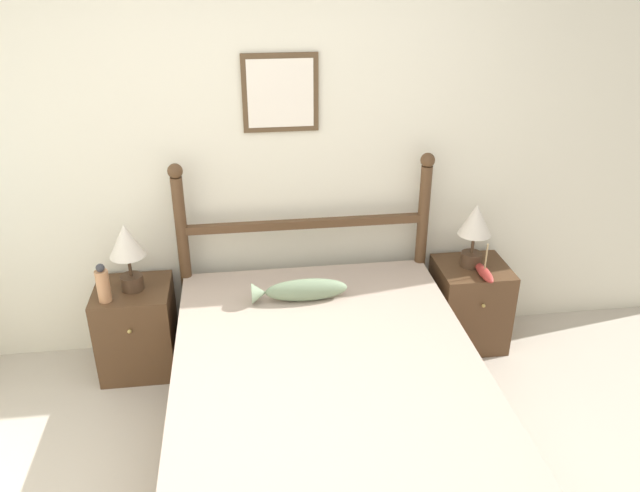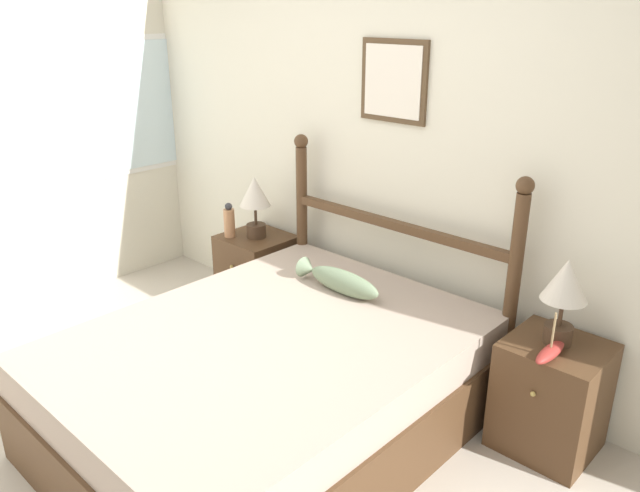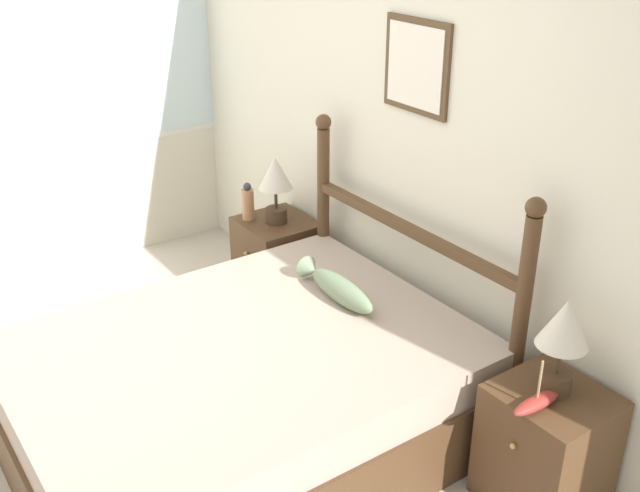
{
  "view_description": "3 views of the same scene",
  "coord_description": "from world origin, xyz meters",
  "px_view_note": "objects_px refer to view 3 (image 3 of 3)",
  "views": [
    {
      "loc": [
        -0.15,
        -1.89,
        2.43
      ],
      "look_at": [
        0.25,
        1.11,
        0.95
      ],
      "focal_mm": 35.0,
      "sensor_mm": 36.0,
      "label": 1
    },
    {
      "loc": [
        2.22,
        -1.15,
        2.04
      ],
      "look_at": [
        0.21,
        0.98,
        0.91
      ],
      "focal_mm": 35.0,
      "sensor_mm": 36.0,
      "label": 2
    },
    {
      "loc": [
        2.76,
        -0.74,
        2.41
      ],
      "look_at": [
        0.17,
        1.08,
        0.9
      ],
      "focal_mm": 42.0,
      "sensor_mm": 36.0,
      "label": 3
    }
  ],
  "objects_px": {
    "table_lamp_left": "(275,179)",
    "bottle": "(248,203)",
    "model_boat": "(537,402)",
    "fish_pillow": "(337,287)",
    "nightstand_right": "(546,449)",
    "table_lamp_right": "(563,333)",
    "nightstand_left": "(277,262)",
    "bed": "(243,395)"
  },
  "relations": [
    {
      "from": "bed",
      "to": "bottle",
      "type": "xyz_separation_m",
      "value": [
        -1.19,
        0.73,
        0.4
      ]
    },
    {
      "from": "nightstand_right",
      "to": "bottle",
      "type": "height_order",
      "value": "bottle"
    },
    {
      "from": "nightstand_left",
      "to": "table_lamp_left",
      "type": "xyz_separation_m",
      "value": [
        0.01,
        -0.01,
        0.56
      ]
    },
    {
      "from": "nightstand_right",
      "to": "table_lamp_left",
      "type": "distance_m",
      "value": 2.19
    },
    {
      "from": "table_lamp_left",
      "to": "model_boat",
      "type": "xyz_separation_m",
      "value": [
        2.13,
        -0.13,
        -0.25
      ]
    },
    {
      "from": "model_boat",
      "to": "fish_pillow",
      "type": "xyz_separation_m",
      "value": [
        -1.16,
        -0.12,
        0.03
      ]
    },
    {
      "from": "nightstand_right",
      "to": "model_boat",
      "type": "distance_m",
      "value": 0.34
    },
    {
      "from": "nightstand_left",
      "to": "bottle",
      "type": "relative_size",
      "value": 2.37
    },
    {
      "from": "model_boat",
      "to": "fish_pillow",
      "type": "relative_size",
      "value": 0.46
    },
    {
      "from": "nightstand_right",
      "to": "fish_pillow",
      "type": "height_order",
      "value": "fish_pillow"
    },
    {
      "from": "nightstand_right",
      "to": "table_lamp_right",
      "type": "relative_size",
      "value": 1.34
    },
    {
      "from": "fish_pillow",
      "to": "nightstand_right",
      "type": "bearing_deg",
      "value": 12.78
    },
    {
      "from": "nightstand_right",
      "to": "table_lamp_left",
      "type": "relative_size",
      "value": 1.34
    },
    {
      "from": "table_lamp_left",
      "to": "table_lamp_right",
      "type": "bearing_deg",
      "value": 0.51
    },
    {
      "from": "table_lamp_left",
      "to": "model_boat",
      "type": "bearing_deg",
      "value": -3.46
    },
    {
      "from": "nightstand_right",
      "to": "table_lamp_right",
      "type": "height_order",
      "value": "table_lamp_right"
    },
    {
      "from": "bottle",
      "to": "table_lamp_left",
      "type": "bearing_deg",
      "value": 40.26
    },
    {
      "from": "model_boat",
      "to": "nightstand_right",
      "type": "bearing_deg",
      "value": 96.68
    },
    {
      "from": "bed",
      "to": "nightstand_left",
      "type": "height_order",
      "value": "nightstand_left"
    },
    {
      "from": "bottle",
      "to": "fish_pillow",
      "type": "height_order",
      "value": "bottle"
    },
    {
      "from": "table_lamp_right",
      "to": "bottle",
      "type": "relative_size",
      "value": 1.76
    },
    {
      "from": "bottle",
      "to": "model_boat",
      "type": "relative_size",
      "value": 0.93
    },
    {
      "from": "bed",
      "to": "model_boat",
      "type": "relative_size",
      "value": 7.96
    },
    {
      "from": "nightstand_right",
      "to": "model_boat",
      "type": "xyz_separation_m",
      "value": [
        0.02,
        -0.13,
        0.31
      ]
    },
    {
      "from": "bed",
      "to": "bottle",
      "type": "height_order",
      "value": "bottle"
    },
    {
      "from": "bed",
      "to": "table_lamp_right",
      "type": "distance_m",
      "value": 1.47
    },
    {
      "from": "table_lamp_left",
      "to": "bottle",
      "type": "xyz_separation_m",
      "value": [
        -0.14,
        -0.12,
        -0.17
      ]
    },
    {
      "from": "bed",
      "to": "nightstand_right",
      "type": "height_order",
      "value": "nightstand_right"
    },
    {
      "from": "nightstand_right",
      "to": "bottle",
      "type": "xyz_separation_m",
      "value": [
        -2.25,
        -0.12,
        0.39
      ]
    },
    {
      "from": "nightstand_left",
      "to": "table_lamp_right",
      "type": "distance_m",
      "value": 2.18
    },
    {
      "from": "model_boat",
      "to": "nightstand_left",
      "type": "bearing_deg",
      "value": 176.4
    },
    {
      "from": "nightstand_right",
      "to": "nightstand_left",
      "type": "bearing_deg",
      "value": 180.0
    },
    {
      "from": "bottle",
      "to": "model_boat",
      "type": "distance_m",
      "value": 2.27
    },
    {
      "from": "nightstand_left",
      "to": "model_boat",
      "type": "distance_m",
      "value": 2.17
    },
    {
      "from": "table_lamp_left",
      "to": "nightstand_right",
      "type": "bearing_deg",
      "value": 0.16
    },
    {
      "from": "bed",
      "to": "nightstand_right",
      "type": "distance_m",
      "value": 1.36
    },
    {
      "from": "table_lamp_left",
      "to": "fish_pillow",
      "type": "relative_size",
      "value": 0.76
    },
    {
      "from": "bottle",
      "to": "fish_pillow",
      "type": "xyz_separation_m",
      "value": [
        1.11,
        -0.14,
        -0.05
      ]
    },
    {
      "from": "model_boat",
      "to": "fish_pillow",
      "type": "height_order",
      "value": "model_boat"
    },
    {
      "from": "nightstand_left",
      "to": "model_boat",
      "type": "bearing_deg",
      "value": -3.6
    },
    {
      "from": "nightstand_left",
      "to": "bottle",
      "type": "bearing_deg",
      "value": -135.54
    },
    {
      "from": "bed",
      "to": "model_boat",
      "type": "height_order",
      "value": "model_boat"
    }
  ]
}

